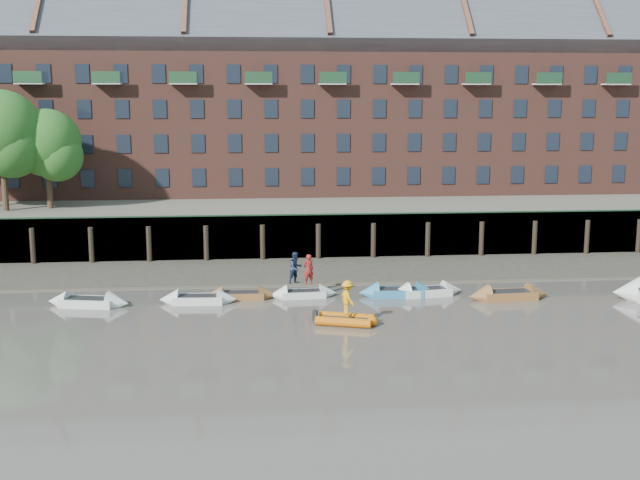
{
  "coord_description": "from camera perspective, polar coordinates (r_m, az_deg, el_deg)",
  "views": [
    {
      "loc": [
        -7.0,
        -34.65,
        11.63
      ],
      "look_at": [
        -2.77,
        12.0,
        3.2
      ],
      "focal_mm": 45.0,
      "sensor_mm": 36.0,
      "label": 1
    }
  ],
  "objects": [
    {
      "name": "rib_tender",
      "position": [
        41.63,
        1.97,
        -5.69
      ],
      "size": [
        3.24,
        2.31,
        0.55
      ],
      "rotation": [
        0.0,
        0.0,
        -0.32
      ],
      "color": "#CD600A",
      "rests_on": "ground"
    },
    {
      "name": "person_rower_b",
      "position": [
        46.97,
        -1.73,
        -1.99
      ],
      "size": [
        1.16,
        1.1,
        1.88
      ],
      "primitive_type": "imported",
      "rotation": [
        0.0,
        0.0,
        0.6
      ],
      "color": "#19233F",
      "rests_on": "rowboat_3"
    },
    {
      "name": "rowboat_6",
      "position": [
        47.88,
        13.26,
        -3.83
      ],
      "size": [
        4.92,
        1.78,
        1.4
      ],
      "rotation": [
        0.0,
        0.0,
        0.08
      ],
      "color": "brown",
      "rests_on": "ground"
    },
    {
      "name": "river_wall",
      "position": [
        58.33,
        1.78,
        0.29
      ],
      "size": [
        110.0,
        1.23,
        3.3
      ],
      "color": "#2D2A26",
      "rests_on": "ground"
    },
    {
      "name": "rowboat_1",
      "position": [
        46.25,
        -8.66,
        -4.19
      ],
      "size": [
        4.47,
        1.56,
        1.28
      ],
      "rotation": [
        0.0,
        0.0,
        -0.06
      ],
      "color": "silver",
      "rests_on": "ground"
    },
    {
      "name": "apartment_terrace",
      "position": [
        72.0,
        0.4,
        11.15
      ],
      "size": [
        80.6,
        15.56,
        20.98
      ],
      "color": "brown",
      "rests_on": "bank_terrace"
    },
    {
      "name": "rowboat_5",
      "position": [
        47.88,
        7.57,
        -3.67
      ],
      "size": [
        4.58,
        1.95,
        1.29
      ],
      "rotation": [
        0.0,
        0.0,
        0.15
      ],
      "color": "silver",
      "rests_on": "ground"
    },
    {
      "name": "rowboat_4",
      "position": [
        47.52,
        5.54,
        -3.72
      ],
      "size": [
        4.63,
        1.51,
        1.33
      ],
      "rotation": [
        0.0,
        0.0,
        -0.04
      ],
      "color": "teal",
      "rests_on": "ground"
    },
    {
      "name": "foreshore",
      "position": [
        54.37,
        2.33,
        -2.16
      ],
      "size": [
        110.0,
        8.0,
        0.5
      ],
      "primitive_type": "cube",
      "color": "#3D382F",
      "rests_on": "ground"
    },
    {
      "name": "rowboat_0",
      "position": [
        46.92,
        -16.17,
        -4.26
      ],
      "size": [
        4.84,
        2.26,
        1.35
      ],
      "rotation": [
        0.0,
        0.0,
        -0.2
      ],
      "color": "silver",
      "rests_on": "ground"
    },
    {
      "name": "person_rower_a",
      "position": [
        46.71,
        -0.83,
        -2.11
      ],
      "size": [
        0.76,
        0.61,
        1.8
      ],
      "primitive_type": "imported",
      "rotation": [
        0.0,
        0.0,
        3.45
      ],
      "color": "maroon",
      "rests_on": "rowboat_3"
    },
    {
      "name": "rowboat_3",
      "position": [
        47.07,
        -1.2,
        -3.85
      ],
      "size": [
        4.04,
        1.42,
        1.15
      ],
      "rotation": [
        0.0,
        0.0,
        0.07
      ],
      "color": "silver",
      "rests_on": "ground"
    },
    {
      "name": "mud_band",
      "position": [
        51.09,
        2.83,
        -2.97
      ],
      "size": [
        110.0,
        1.6,
        0.1
      ],
      "primitive_type": "cube",
      "color": "#4C4336",
      "rests_on": "ground"
    },
    {
      "name": "ground",
      "position": [
        37.21,
        5.98,
        -8.07
      ],
      "size": [
        220.0,
        220.0,
        0.0
      ],
      "primitive_type": "plane",
      "color": "#58524B",
      "rests_on": "ground"
    },
    {
      "name": "rowboat_2",
      "position": [
        46.88,
        -5.66,
        -3.94
      ],
      "size": [
        4.17,
        1.24,
        1.21
      ],
      "rotation": [
        0.0,
        0.0,
        -0.01
      ],
      "color": "brown",
      "rests_on": "ground"
    },
    {
      "name": "bank_terrace",
      "position": [
        71.7,
        0.47,
        2.16
      ],
      "size": [
        110.0,
        28.0,
        3.2
      ],
      "primitive_type": "cube",
      "color": "#5E594D",
      "rests_on": "ground"
    },
    {
      "name": "person_rib_crew",
      "position": [
        41.27,
        1.98,
        -4.13
      ],
      "size": [
        1.03,
        1.33,
        1.82
      ],
      "primitive_type": "imported",
      "rotation": [
        0.0,
        0.0,
        1.92
      ],
      "color": "orange",
      "rests_on": "rib_tender"
    }
  ]
}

